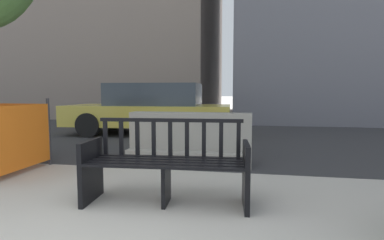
# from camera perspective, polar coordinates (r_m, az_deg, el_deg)

# --- Properties ---
(street_asphalt) EXTENTS (120.00, 12.00, 0.01)m
(street_asphalt) POSITION_cam_1_polar(r_m,az_deg,el_deg) (10.47, 2.76, -1.17)
(street_asphalt) COLOR #333335
(street_asphalt) RESTS_ON ground
(street_bench) EXTENTS (1.72, 0.63, 0.88)m
(street_bench) POSITION_cam_1_polar(r_m,az_deg,el_deg) (3.18, -4.86, -8.74)
(street_bench) COLOR black
(street_bench) RESTS_ON ground
(jersey_barrier_centre) EXTENTS (2.01, 0.72, 0.84)m
(jersey_barrier_centre) POSITION_cam_1_polar(r_m,az_deg,el_deg) (4.95, -0.39, -4.36)
(jersey_barrier_centre) COLOR gray
(jersey_barrier_centre) RESTS_ON ground
(car_taxi_near) EXTENTS (4.60, 2.06, 1.42)m
(car_taxi_near) POSITION_cam_1_polar(r_m,az_deg,el_deg) (8.50, -7.82, 2.13)
(car_taxi_near) COLOR #DBC64C
(car_taxi_near) RESTS_ON ground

